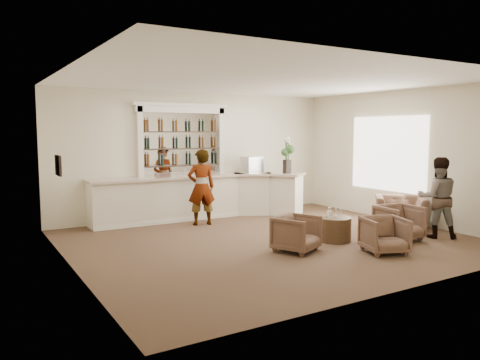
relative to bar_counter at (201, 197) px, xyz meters
name	(u,v)px	position (x,y,z in m)	size (l,w,h in m)	color
ground	(272,240)	(0.16, -3.00, -0.57)	(8.00, 8.00, 0.00)	brown
room_shell	(260,128)	(0.33, -2.29, 1.77)	(8.04, 7.02, 3.32)	beige
bar_counter	(201,197)	(0.00, 0.00, 0.00)	(5.72, 1.80, 1.14)	white
back_bar_alcove	(182,141)	(-0.34, 0.41, 1.46)	(2.64, 0.25, 3.00)	white
cocktail_table	(335,229)	(1.26, -3.70, -0.32)	(0.68, 0.68, 0.50)	#503C22
sommelier	(201,187)	(-0.36, -0.75, 0.35)	(0.67, 0.44, 1.85)	gray
guest	(438,198)	(3.37, -4.57, 0.29)	(0.84, 0.66, 1.73)	gray
armchair_left	(296,233)	(0.05, -3.97, -0.23)	(0.74, 0.76, 0.69)	brown
armchair_center	(384,235)	(1.39, -4.91, -0.23)	(0.73, 0.75, 0.69)	brown
armchair_right	(399,222)	(2.49, -4.32, -0.20)	(0.79, 0.81, 0.74)	brown
armchair_far	(400,212)	(3.56, -3.45, -0.21)	(1.13, 0.99, 0.74)	brown
espresso_machine	(252,164)	(1.56, 0.00, 0.79)	(0.50, 0.42, 0.44)	silver
flower_vase	(287,153)	(2.24, -0.70, 1.12)	(0.26, 0.26, 0.98)	black
wine_glass_bar_left	(185,172)	(-0.46, 0.00, 0.67)	(0.07, 0.07, 0.21)	white
wine_glass_bar_right	(192,171)	(-0.24, 0.05, 0.67)	(0.07, 0.07, 0.21)	white
wine_glass_tbl_a	(330,213)	(1.14, -3.67, 0.03)	(0.07, 0.07, 0.21)	white
wine_glass_tbl_b	(336,211)	(1.36, -3.62, 0.03)	(0.07, 0.07, 0.21)	white
wine_glass_tbl_c	(341,213)	(1.30, -3.83, 0.03)	(0.07, 0.07, 0.21)	white
napkin_holder	(330,213)	(1.24, -3.56, -0.01)	(0.08, 0.08, 0.12)	white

